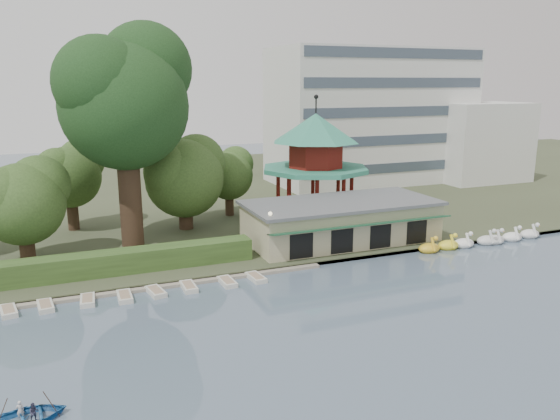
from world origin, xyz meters
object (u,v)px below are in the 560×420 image
pavilion (315,155)px  boathouse (341,221)px  dock (112,291)px  rowboat_with_passengers (27,412)px  big_tree (125,94)px

pavilion → boathouse: bearing=-101.3°
dock → rowboat_with_passengers: bearing=-108.9°
boathouse → rowboat_with_passengers: (-27.21, -19.97, -1.87)m
boathouse → rowboat_with_passengers: bearing=-143.7°
dock → pavilion: bearing=31.7°
boathouse → dock: bearing=-167.8°
dock → boathouse: bearing=12.2°
pavilion → rowboat_with_passengers: bearing=-134.2°
pavilion → rowboat_with_passengers: (-29.21, -29.99, -6.98)m
pavilion → rowboat_with_passengers: size_ratio=2.60×
dock → boathouse: (22.00, 4.77, 2.25)m
boathouse → pavilion: 11.43m
big_tree → dock: bearing=-106.0°
pavilion → rowboat_with_passengers: pavilion is taller
rowboat_with_passengers → boathouse: bearing=36.3°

